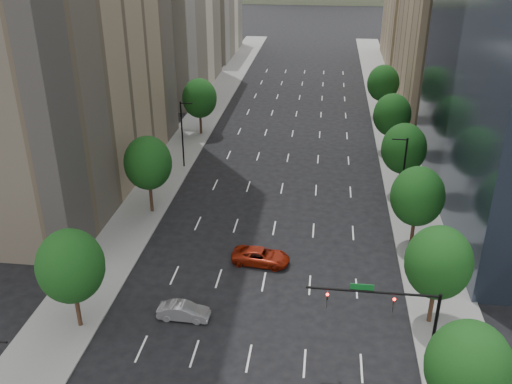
% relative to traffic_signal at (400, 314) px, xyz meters
% --- Properties ---
extents(sidewalk_left, '(6.00, 200.00, 0.15)m').
position_rel_traffic_signal_xyz_m(sidewalk_left, '(-26.03, 30.00, -5.10)').
color(sidewalk_left, slate).
rests_on(sidewalk_left, ground).
extents(sidewalk_right, '(6.00, 200.00, 0.15)m').
position_rel_traffic_signal_xyz_m(sidewalk_right, '(4.97, 30.00, -5.10)').
color(sidewalk_right, slate).
rests_on(sidewalk_right, ground).
extents(filler_left, '(14.00, 26.00, 18.00)m').
position_rel_traffic_signal_xyz_m(filler_left, '(-35.53, 106.00, 3.83)').
color(filler_left, beige).
rests_on(filler_left, ground).
extents(parking_tan_right, '(14.00, 30.00, 30.00)m').
position_rel_traffic_signal_xyz_m(parking_tan_right, '(14.47, 70.00, 9.83)').
color(parking_tan_right, '#8C7759').
rests_on(parking_tan_right, ground).
extents(filler_right, '(14.00, 26.00, 16.00)m').
position_rel_traffic_signal_xyz_m(filler_right, '(14.47, 103.00, 2.83)').
color(filler_right, '#8C7759').
rests_on(filler_right, ground).
extents(tree_right_0, '(5.20, 5.20, 8.39)m').
position_rel_traffic_signal_xyz_m(tree_right_0, '(3.47, -5.00, 0.22)').
color(tree_right_0, '#382316').
rests_on(tree_right_0, ground).
extents(tree_right_1, '(5.20, 5.20, 8.75)m').
position_rel_traffic_signal_xyz_m(tree_right_1, '(3.47, 6.00, 0.58)').
color(tree_right_1, '#382316').
rests_on(tree_right_1, ground).
extents(tree_right_2, '(5.20, 5.20, 8.61)m').
position_rel_traffic_signal_xyz_m(tree_right_2, '(3.47, 18.00, 0.43)').
color(tree_right_2, '#382316').
rests_on(tree_right_2, ground).
extents(tree_right_3, '(5.20, 5.20, 8.89)m').
position_rel_traffic_signal_xyz_m(tree_right_3, '(3.47, 30.00, 0.72)').
color(tree_right_3, '#382316').
rests_on(tree_right_3, ground).
extents(tree_right_4, '(5.20, 5.20, 8.46)m').
position_rel_traffic_signal_xyz_m(tree_right_4, '(3.47, 44.00, 0.29)').
color(tree_right_4, '#382316').
rests_on(tree_right_4, ground).
extents(tree_right_5, '(5.20, 5.20, 8.75)m').
position_rel_traffic_signal_xyz_m(tree_right_5, '(3.47, 60.00, 0.58)').
color(tree_right_5, '#382316').
rests_on(tree_right_5, ground).
extents(tree_left_0, '(5.20, 5.20, 8.75)m').
position_rel_traffic_signal_xyz_m(tree_left_0, '(-24.53, 2.00, 0.58)').
color(tree_left_0, '#382316').
rests_on(tree_left_0, ground).
extents(tree_left_1, '(5.20, 5.20, 8.97)m').
position_rel_traffic_signal_xyz_m(tree_left_1, '(-24.53, 22.00, 0.79)').
color(tree_left_1, '#382316').
rests_on(tree_left_1, ground).
extents(tree_left_2, '(5.20, 5.20, 8.68)m').
position_rel_traffic_signal_xyz_m(tree_left_2, '(-24.53, 48.00, 0.50)').
color(tree_left_2, '#382316').
rests_on(tree_left_2, ground).
extents(streetlight_rn, '(1.70, 0.20, 9.00)m').
position_rel_traffic_signal_xyz_m(streetlight_rn, '(2.91, 25.00, -0.33)').
color(streetlight_rn, black).
rests_on(streetlight_rn, ground).
extents(streetlight_ln, '(1.70, 0.20, 9.00)m').
position_rel_traffic_signal_xyz_m(streetlight_ln, '(-23.96, 35.00, -0.33)').
color(streetlight_ln, black).
rests_on(streetlight_ln, ground).
extents(traffic_signal, '(9.12, 0.40, 7.38)m').
position_rel_traffic_signal_xyz_m(traffic_signal, '(0.00, 0.00, 0.00)').
color(traffic_signal, black).
rests_on(traffic_signal, ground).
extents(car_silver, '(4.31, 1.58, 1.41)m').
position_rel_traffic_signal_xyz_m(car_silver, '(-16.46, 4.00, -4.47)').
color(car_silver, gray).
rests_on(car_silver, ground).
extents(car_red_far, '(5.71, 3.05, 1.53)m').
position_rel_traffic_signal_xyz_m(car_red_far, '(-11.15, 13.04, -4.41)').
color(car_red_far, maroon).
rests_on(car_red_far, ground).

